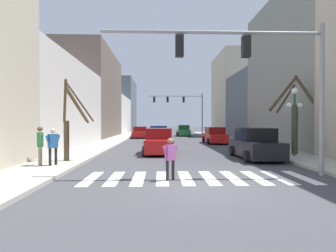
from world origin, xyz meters
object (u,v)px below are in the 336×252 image
pedestrian_near_right_corner (53,143)px  street_tree_right_far (294,118)px  pedestrian_crossing_street (248,133)px  car_parked_left_far (215,136)px  traffic_signal_near (255,62)px  car_parked_right_far (159,135)px  traffic_signal_far (182,104)px  car_parked_right_mid (255,144)px  pedestrian_on_right_sidewalk (40,142)px  car_at_intersection (183,131)px  street_lamp_right_corner (294,108)px  pedestrian_waiting_at_curb (170,155)px  car_parked_right_near (159,142)px  car_driving_toward_lane (140,133)px  street_tree_left_near (69,123)px

pedestrian_near_right_corner → street_tree_right_far: bearing=142.9°
pedestrian_crossing_street → car_parked_left_far: bearing=87.1°
traffic_signal_near → car_parked_left_far: traffic_signal_near is taller
car_parked_right_far → pedestrian_near_right_corner: 16.36m
traffic_signal_far → street_tree_right_far: traffic_signal_far is taller
car_parked_right_mid → pedestrian_on_right_sidewalk: size_ratio=2.52×
car_at_intersection → car_parked_right_far: bearing=163.3°
car_parked_right_mid → street_lamp_right_corner: bearing=-90.6°
car_at_intersection → street_tree_right_far: bearing=-169.0°
traffic_signal_near → pedestrian_waiting_at_curb: size_ratio=5.71×
car_parked_right_near → traffic_signal_near: bearing=26.4°
car_driving_toward_lane → car_parked_left_far: car_parked_left_far is taller
car_at_intersection → car_parked_right_far: car_parked_right_far is taller
car_driving_toward_lane → pedestrian_on_right_sidewalk: (-2.87, -23.66, 0.48)m
pedestrian_crossing_street → traffic_signal_far: bearing=49.9°
car_at_intersection → pedestrian_near_right_corner: 29.62m
car_driving_toward_lane → street_tree_right_far: bearing=-150.6°
street_lamp_right_corner → pedestrian_near_right_corner: (-12.80, -2.83, -1.83)m
car_driving_toward_lane → car_parked_right_near: size_ratio=1.02×
street_lamp_right_corner → car_at_intersection: 25.93m
car_at_intersection → street_tree_left_near: (-8.41, -26.75, 1.28)m
street_lamp_right_corner → pedestrian_near_right_corner: 13.23m
pedestrian_waiting_at_curb → street_tree_left_near: bearing=104.8°
street_tree_right_far → street_lamp_right_corner: bearing=-116.5°
car_parked_left_far → pedestrian_near_right_corner: size_ratio=2.61×
car_parked_left_far → street_tree_left_near: street_tree_left_near is taller
street_lamp_right_corner → street_tree_left_near: street_tree_left_near is taller
street_lamp_right_corner → car_driving_toward_lane: street_lamp_right_corner is taller
car_parked_left_far → car_driving_toward_lane: bearing=40.7°
car_parked_right_mid → pedestrian_crossing_street: car_parked_right_mid is taller
car_parked_left_far → pedestrian_waiting_at_curb: size_ratio=2.87×
car_driving_toward_lane → street_lamp_right_corner: bearing=-153.2°
car_parked_right_near → pedestrian_crossing_street: 10.62m
car_parked_left_far → pedestrian_waiting_at_curb: (-5.20, -16.76, 0.15)m
car_parked_left_far → pedestrian_on_right_sidewalk: bearing=141.8°
traffic_signal_far → street_lamp_right_corner: 24.98m
car_parked_left_far → pedestrian_on_right_sidewalk: (-11.11, -14.10, 0.44)m
traffic_signal_far → car_parked_right_mid: traffic_signal_far is taller
pedestrian_crossing_street → car_parked_right_near: bearing=159.7°
pedestrian_near_right_corner → car_parked_left_far: bearing=179.6°
car_parked_right_far → pedestrian_near_right_corner: size_ratio=2.86×
traffic_signal_near → car_parked_left_far: bearing=83.5°
street_tree_left_near → street_tree_right_far: size_ratio=0.86×
car_parked_right_far → pedestrian_on_right_sidewalk: size_ratio=2.71×
traffic_signal_far → traffic_signal_near: bearing=-89.4°
car_parked_right_far → car_at_intersection: bearing=163.3°
car_at_intersection → street_tree_right_far: size_ratio=0.91×
pedestrian_on_right_sidewalk → street_tree_right_far: street_tree_right_far is taller
traffic_signal_far → car_parked_right_mid: 24.91m
car_driving_toward_lane → pedestrian_crossing_street: 15.92m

